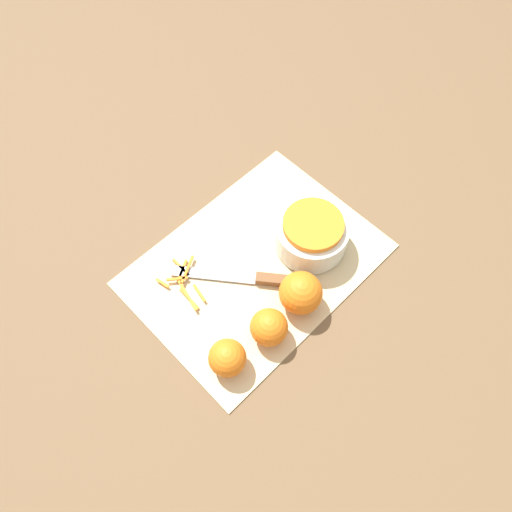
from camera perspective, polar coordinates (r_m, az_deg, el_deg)
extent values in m
plane|color=brown|center=(1.00, 0.00, -0.99)|extent=(4.00, 4.00, 0.00)
cube|color=#CCB284|center=(0.99, 0.00, -0.91)|extent=(0.48, 0.35, 0.01)
cylinder|color=silver|center=(0.99, 6.35, 2.39)|extent=(0.14, 0.14, 0.06)
cylinder|color=orange|center=(0.96, 6.56, 3.51)|extent=(0.12, 0.12, 0.02)
cube|color=brown|center=(0.97, 2.93, -2.82)|extent=(0.08, 0.09, 0.02)
cube|color=#B2B2B7|center=(0.98, -4.88, -2.15)|extent=(0.12, 0.14, 0.00)
sphere|color=orange|center=(0.88, -3.30, -11.56)|extent=(0.07, 0.07, 0.07)
sphere|color=orange|center=(0.90, 1.49, -8.15)|extent=(0.07, 0.07, 0.07)
sphere|color=orange|center=(0.92, 5.18, -4.16)|extent=(0.08, 0.08, 0.08)
cube|color=orange|center=(0.99, -8.45, -1.71)|extent=(0.05, 0.03, 0.00)
cube|color=orange|center=(0.98, -8.99, -2.59)|extent=(0.04, 0.03, 0.00)
cube|color=orange|center=(1.00, -8.58, -1.29)|extent=(0.01, 0.05, 0.00)
cube|color=orange|center=(0.98, -10.65, -3.06)|extent=(0.01, 0.03, 0.00)
cube|color=orange|center=(0.96, -6.48, -4.22)|extent=(0.01, 0.04, 0.00)
cube|color=orange|center=(0.96, -7.85, -4.47)|extent=(0.02, 0.07, 0.00)
cube|color=orange|center=(0.96, -7.64, -4.87)|extent=(0.01, 0.06, 0.00)
cube|color=orange|center=(0.99, -7.88, -1.57)|extent=(0.06, 0.03, 0.00)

